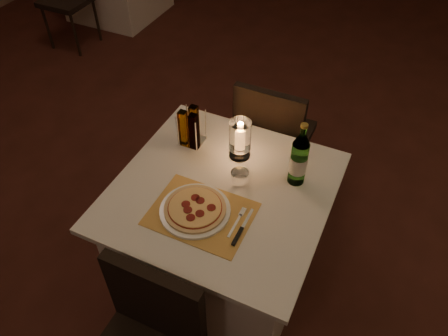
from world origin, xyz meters
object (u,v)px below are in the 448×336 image
at_px(main_table, 222,235).
at_px(chair_far, 272,132).
at_px(water_bottle, 299,160).
at_px(plate, 195,210).
at_px(hurricane_candle, 240,137).
at_px(pizza, 195,208).
at_px(tumbler, 240,179).

bearing_deg(main_table, chair_far, 90.00).
bearing_deg(chair_far, water_bottle, -60.04).
height_order(plate, hurricane_candle, hurricane_candle).
relative_size(main_table, chair_far, 1.11).
bearing_deg(plate, chair_far, 86.80).
height_order(pizza, hurricane_candle, hurricane_candle).
relative_size(chair_far, pizza, 3.21).
bearing_deg(chair_far, plate, -93.20).
xyz_separation_m(tumbler, water_bottle, (0.23, 0.14, 0.10)).
height_order(chair_far, pizza, chair_far).
bearing_deg(main_table, tumbler, 40.98).
bearing_deg(water_bottle, pizza, -132.59).
bearing_deg(chair_far, pizza, -93.19).
xyz_separation_m(plate, hurricane_candle, (0.03, 0.43, 0.11)).
bearing_deg(hurricane_candle, chair_far, 87.72).
bearing_deg(plate, hurricane_candle, 85.79).
xyz_separation_m(main_table, chair_far, (-0.00, 0.71, 0.18)).
distance_m(main_table, chair_far, 0.74).
bearing_deg(hurricane_candle, pizza, -94.19).
distance_m(tumbler, water_bottle, 0.29).
distance_m(pizza, hurricane_candle, 0.44).
distance_m(chair_far, tumbler, 0.70).
relative_size(main_table, plate, 3.12).
height_order(chair_far, hurricane_candle, hurricane_candle).
height_order(main_table, chair_far, chair_far).
height_order(chair_far, tumbler, chair_far).
distance_m(main_table, water_bottle, 0.62).
bearing_deg(main_table, pizza, -105.47).
bearing_deg(main_table, plate, -105.52).
bearing_deg(hurricane_candle, tumbler, -66.54).
bearing_deg(plate, water_bottle, 47.39).
relative_size(main_table, pizza, 3.57).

